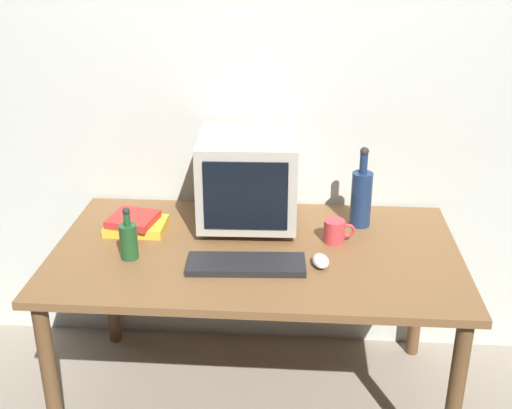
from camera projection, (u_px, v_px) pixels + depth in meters
ground_plane at (256, 399)px, 2.71m from camera, size 6.00×6.00×0.00m
back_wall at (264, 77)px, 2.67m from camera, size 4.00×0.08×2.50m
desk at (256, 267)px, 2.46m from camera, size 1.52×0.87×0.71m
crt_monitor at (248, 179)px, 2.56m from camera, size 0.39×0.40×0.37m
keyboard at (246, 264)px, 2.29m from camera, size 0.43×0.17×0.02m
computer_mouse at (321, 261)px, 2.30m from camera, size 0.07×0.11×0.04m
bottle_tall at (361, 197)px, 2.57m from camera, size 0.08×0.08×0.33m
bottle_short at (129, 240)px, 2.33m from camera, size 0.07×0.07×0.20m
book_stack at (135, 223)px, 2.56m from camera, size 0.23×0.20×0.07m
mug at (335, 231)px, 2.46m from camera, size 0.12×0.08×0.09m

